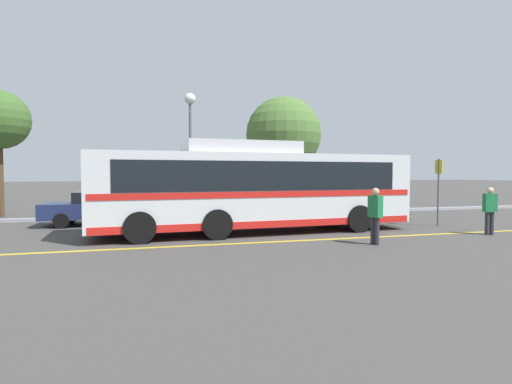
{
  "coord_description": "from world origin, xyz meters",
  "views": [
    {
      "loc": [
        -4.08,
        -14.36,
        2.15
      ],
      "look_at": [
        -0.21,
        -0.25,
        1.48
      ],
      "focal_mm": 28.0,
      "sensor_mm": 36.0,
      "label": 1
    }
  ],
  "objects_px": {
    "parked_car_1": "(103,208)",
    "tree_1": "(284,135)",
    "pedestrian_0": "(375,212)",
    "transit_bus": "(256,187)",
    "pedestrian_1": "(490,208)",
    "bus_stop_sign": "(438,184)",
    "street_lamp": "(190,121)"
  },
  "relations": [
    {
      "from": "bus_stop_sign",
      "to": "tree_1",
      "type": "height_order",
      "value": "tree_1"
    },
    {
      "from": "parked_car_1",
      "to": "bus_stop_sign",
      "type": "relative_size",
      "value": 1.73
    },
    {
      "from": "transit_bus",
      "to": "parked_car_1",
      "type": "distance_m",
      "value": 6.89
    },
    {
      "from": "pedestrian_1",
      "to": "bus_stop_sign",
      "type": "relative_size",
      "value": 0.61
    },
    {
      "from": "parked_car_1",
      "to": "tree_1",
      "type": "xyz_separation_m",
      "value": [
        9.66,
        4.54,
        3.76
      ]
    },
    {
      "from": "pedestrian_1",
      "to": "street_lamp",
      "type": "bearing_deg",
      "value": 147.2
    },
    {
      "from": "bus_stop_sign",
      "to": "street_lamp",
      "type": "xyz_separation_m",
      "value": [
        -9.28,
        7.34,
        3.15
      ]
    },
    {
      "from": "bus_stop_sign",
      "to": "pedestrian_1",
      "type": "bearing_deg",
      "value": 0.19
    },
    {
      "from": "parked_car_1",
      "to": "pedestrian_0",
      "type": "relative_size",
      "value": 2.78
    },
    {
      "from": "transit_bus",
      "to": "pedestrian_1",
      "type": "xyz_separation_m",
      "value": [
        7.79,
        -2.8,
        -0.7
      ]
    },
    {
      "from": "pedestrian_0",
      "to": "pedestrian_1",
      "type": "distance_m",
      "value": 5.02
    },
    {
      "from": "parked_car_1",
      "to": "street_lamp",
      "type": "relative_size",
      "value": 0.76
    },
    {
      "from": "pedestrian_0",
      "to": "tree_1",
      "type": "relative_size",
      "value": 0.26
    },
    {
      "from": "transit_bus",
      "to": "street_lamp",
      "type": "bearing_deg",
      "value": -169.78
    },
    {
      "from": "tree_1",
      "to": "street_lamp",
      "type": "bearing_deg",
      "value": -165.82
    },
    {
      "from": "bus_stop_sign",
      "to": "tree_1",
      "type": "relative_size",
      "value": 0.41
    },
    {
      "from": "parked_car_1",
      "to": "street_lamp",
      "type": "height_order",
      "value": "street_lamp"
    },
    {
      "from": "pedestrian_0",
      "to": "street_lamp",
      "type": "relative_size",
      "value": 0.27
    },
    {
      "from": "transit_bus",
      "to": "pedestrian_1",
      "type": "relative_size",
      "value": 7.15
    },
    {
      "from": "transit_bus",
      "to": "pedestrian_1",
      "type": "bearing_deg",
      "value": 67.25
    },
    {
      "from": "parked_car_1",
      "to": "street_lamp",
      "type": "distance_m",
      "value": 6.57
    },
    {
      "from": "transit_bus",
      "to": "parked_car_1",
      "type": "xyz_separation_m",
      "value": [
        -5.65,
        3.85,
        -0.93
      ]
    },
    {
      "from": "pedestrian_0",
      "to": "transit_bus",
      "type": "bearing_deg",
      "value": -154.07
    },
    {
      "from": "transit_bus",
      "to": "pedestrian_0",
      "type": "bearing_deg",
      "value": 36.12
    },
    {
      "from": "transit_bus",
      "to": "street_lamp",
      "type": "distance_m",
      "value": 7.84
    },
    {
      "from": "transit_bus",
      "to": "street_lamp",
      "type": "height_order",
      "value": "street_lamp"
    },
    {
      "from": "tree_1",
      "to": "pedestrian_1",
      "type": "bearing_deg",
      "value": -71.38
    },
    {
      "from": "street_lamp",
      "to": "tree_1",
      "type": "bearing_deg",
      "value": 14.18
    },
    {
      "from": "pedestrian_0",
      "to": "bus_stop_sign",
      "type": "bearing_deg",
      "value": 109.39
    },
    {
      "from": "transit_bus",
      "to": "parked_car_1",
      "type": "bearing_deg",
      "value": -127.22
    },
    {
      "from": "bus_stop_sign",
      "to": "tree_1",
      "type": "bearing_deg",
      "value": -160.41
    },
    {
      "from": "bus_stop_sign",
      "to": "pedestrian_0",
      "type": "bearing_deg",
      "value": -60.43
    }
  ]
}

